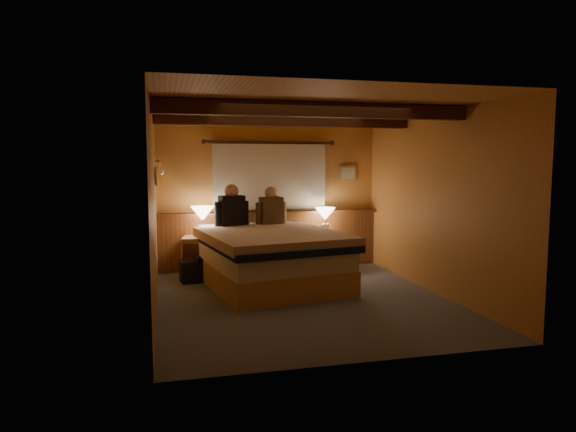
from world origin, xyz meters
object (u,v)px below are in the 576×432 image
object	(u,v)px
nightstand_left	(202,256)
lamp_left	(202,215)
person_right	(271,209)
lamp_right	(325,215)
person_left	(232,209)
nightstand_right	(325,251)
bed	(269,257)
duffel_bag	(199,270)

from	to	relation	value
nightstand_left	lamp_left	world-z (taller)	lamp_left
nightstand_left	person_right	xyz separation A→B (m)	(1.09, -0.04, 0.71)
lamp_right	person_left	xyz separation A→B (m)	(-1.52, -0.09, 0.15)
lamp_left	nightstand_right	bearing A→B (deg)	-0.13
bed	duffel_bag	xyz separation A→B (m)	(-0.96, 0.49, -0.24)
lamp_left	person_left	size ratio (longest dim) A/B	0.70
nightstand_right	person_right	xyz separation A→B (m)	(-0.91, -0.04, 0.72)
nightstand_right	lamp_left	xyz separation A→B (m)	(-1.97, 0.00, 0.64)
lamp_left	duffel_bag	xyz separation A→B (m)	(-0.10, -0.40, -0.76)
nightstand_left	duffel_bag	distance (m)	0.42
lamp_left	nightstand_left	bearing A→B (deg)	-153.99
lamp_left	duffel_bag	world-z (taller)	lamp_left
nightstand_right	duffel_bag	distance (m)	2.11
nightstand_left	duffel_bag	world-z (taller)	nightstand_left
bed	duffel_bag	bearing A→B (deg)	143.03
nightstand_right	duffel_bag	xyz separation A→B (m)	(-2.07, -0.40, -0.13)
nightstand_left	person_left	size ratio (longest dim) A/B	0.96
bed	lamp_left	xyz separation A→B (m)	(-0.86, 0.89, 0.52)
bed	nightstand_left	distance (m)	1.25
bed	duffel_bag	size ratio (longest dim) A/B	4.58
nightstand_right	duffel_bag	bearing A→B (deg)	178.83
bed	person_right	size ratio (longest dim) A/B	4.11
nightstand_left	nightstand_right	size ratio (longest dim) A/B	1.03
nightstand_right	person_left	bearing A→B (deg)	172.16
nightstand_left	lamp_right	bearing A→B (deg)	11.63
duffel_bag	person_left	bearing A→B (deg)	21.86
person_left	person_right	xyz separation A→B (m)	(0.63, 0.07, -0.02)
duffel_bag	lamp_left	bearing A→B (deg)	69.90
nightstand_right	person_left	distance (m)	1.71
nightstand_right	lamp_right	xyz separation A→B (m)	(-0.01, -0.02, 0.59)
bed	nightstand_left	xyz separation A→B (m)	(-0.88, 0.88, -0.10)
bed	person_right	bearing A→B (deg)	66.48
bed	nightstand_left	world-z (taller)	bed
nightstand_right	bed	bearing A→B (deg)	-153.46
bed	person_left	distance (m)	1.08
nightstand_right	person_left	world-z (taller)	person_left
nightstand_left	lamp_right	distance (m)	2.06
lamp_right	person_right	size ratio (longest dim) A/B	0.69
nightstand_right	lamp_left	world-z (taller)	lamp_left
nightstand_right	person_right	bearing A→B (deg)	170.80
lamp_right	person_right	distance (m)	0.90
lamp_right	person_left	world-z (taller)	person_left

